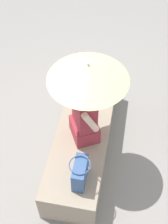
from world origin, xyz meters
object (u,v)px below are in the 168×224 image
parasol (88,72)px  tote_bag_canvas (80,173)px  handbag_black (92,77)px  person_seated (84,114)px

parasol → tote_bag_canvas: bearing=-177.4°
parasol → tote_bag_canvas: (-0.56, -0.03, -0.88)m
parasol → handbag_black: size_ratio=3.67×
handbag_black → tote_bag_canvas: tote_bag_canvas is taller
person_seated → handbag_black: size_ratio=2.85×
parasol → handbag_black: bearing=5.6°
handbag_black → parasol: bearing=-174.4°
person_seated → parasol: 0.65m
tote_bag_canvas → handbag_black: bearing=4.4°
handbag_black → tote_bag_canvas: bearing=-175.6°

